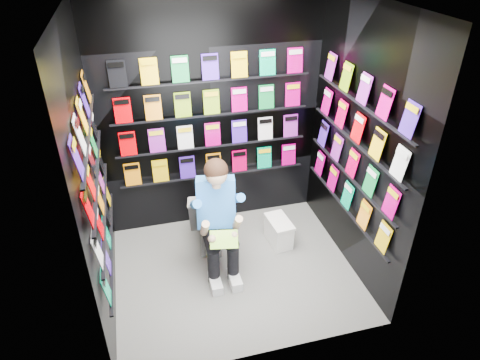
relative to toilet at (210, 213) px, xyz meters
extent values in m
plane|color=slate|center=(0.14, -0.57, -0.37)|extent=(2.40, 2.40, 0.00)
plane|color=white|center=(0.14, -0.57, 2.23)|extent=(2.40, 2.40, 0.00)
cube|color=black|center=(0.14, 0.43, 0.93)|extent=(2.40, 0.04, 2.60)
cube|color=black|center=(0.14, -1.57, 0.93)|extent=(2.40, 0.04, 2.60)
cube|color=black|center=(-1.06, -0.57, 0.93)|extent=(0.04, 2.00, 2.60)
cube|color=black|center=(1.34, -0.57, 0.93)|extent=(0.04, 2.00, 2.60)
imported|color=white|center=(0.00, 0.00, 0.00)|extent=(0.55, 0.82, 0.73)
cube|color=white|center=(0.73, -0.23, -0.23)|extent=(0.23, 0.38, 0.27)
cube|color=white|center=(0.73, -0.23, -0.08)|extent=(0.25, 0.40, 0.03)
cube|color=#38B25F|center=(0.00, -0.73, 0.21)|extent=(0.28, 0.20, 0.11)
camera|label=1|loc=(-0.64, -3.76, 2.75)|focal=32.00mm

